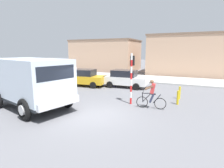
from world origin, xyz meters
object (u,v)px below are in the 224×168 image
at_px(cyclist, 152,94).
at_px(bollard_far, 179,93).
at_px(pedestrian_near_kerb, 114,78).
at_px(car_white_mid, 125,79).
at_px(bollard_near, 178,98).
at_px(truck_foreground, 31,80).
at_px(car_red_near, 84,78).
at_px(traffic_light_pole, 132,72).

distance_m(cyclist, bollard_far, 3.21).
bearing_deg(pedestrian_near_kerb, cyclist, -47.05).
height_order(cyclist, car_white_mid, cyclist).
relative_size(pedestrian_near_kerb, bollard_near, 1.80).
bearing_deg(cyclist, truck_foreground, -156.64).
relative_size(cyclist, bollard_near, 1.92).
distance_m(truck_foreground, bollard_far, 9.72).
xyz_separation_m(truck_foreground, car_red_near, (-0.91, 6.94, -0.85)).
relative_size(car_white_mid, bollard_near, 4.50).
xyz_separation_m(truck_foreground, pedestrian_near_kerb, (1.91, 7.66, -0.82)).
bearing_deg(cyclist, car_white_mid, 124.42).
xyz_separation_m(traffic_light_pole, pedestrian_near_kerb, (-3.16, 4.43, -1.22)).
xyz_separation_m(cyclist, pedestrian_near_kerb, (-4.54, 4.88, -0.02)).
xyz_separation_m(truck_foreground, traffic_light_pole, (5.06, 3.23, 0.40)).
relative_size(traffic_light_pole, car_red_near, 0.77).
xyz_separation_m(truck_foreground, bollard_near, (7.80, 4.26, -1.22)).
bearing_deg(bollard_near, traffic_light_pole, -159.36).
height_order(truck_foreground, car_white_mid, truck_foreground).
distance_m(traffic_light_pole, bollard_far, 4.00).
distance_m(traffic_light_pole, pedestrian_near_kerb, 5.58).
height_order(car_white_mid, bollard_far, car_white_mid).
xyz_separation_m(pedestrian_near_kerb, bollard_near, (5.90, -3.40, -0.40)).
bearing_deg(pedestrian_near_kerb, bollard_far, -18.74).
xyz_separation_m(truck_foreground, cyclist, (6.45, 2.79, -0.80)).
height_order(car_red_near, bollard_near, car_red_near).
distance_m(cyclist, bollard_near, 2.05).
bearing_deg(traffic_light_pole, cyclist, -17.87).
xyz_separation_m(car_white_mid, bollard_far, (4.92, -2.33, -0.37)).
bearing_deg(car_white_mid, car_red_near, -164.42).
height_order(traffic_light_pole, car_white_mid, traffic_light_pole).
xyz_separation_m(cyclist, car_white_mid, (-3.57, 5.21, -0.05)).
bearing_deg(bollard_near, car_white_mid, 142.85).
relative_size(car_white_mid, pedestrian_near_kerb, 2.50).
distance_m(traffic_light_pole, car_white_mid, 5.38).
distance_m(pedestrian_near_kerb, bollard_far, 6.24).
height_order(car_red_near, bollard_far, car_red_near).
distance_m(cyclist, car_white_mid, 6.31).
bearing_deg(cyclist, bollard_near, 47.52).
xyz_separation_m(car_white_mid, pedestrian_near_kerb, (-0.97, -0.33, 0.03)).
distance_m(car_red_near, bollard_far, 8.81).
height_order(truck_foreground, bollard_far, truck_foreground).
bearing_deg(traffic_light_pole, car_white_mid, 114.62).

